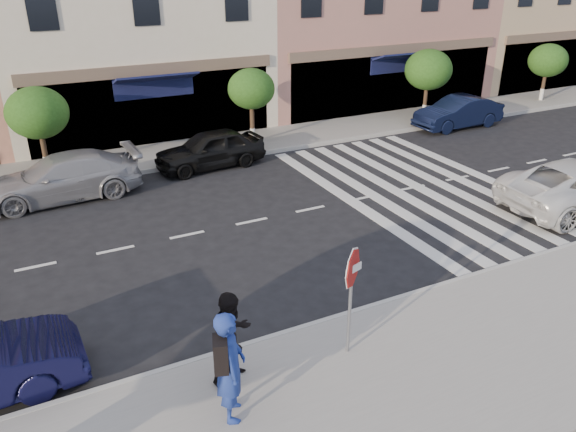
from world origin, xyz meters
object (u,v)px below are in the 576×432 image
at_px(stop_sign, 352,278).
at_px(car_far_right, 458,112).
at_px(walker, 232,337).
at_px(car_far_mid, 210,149).
at_px(photographer, 230,366).
at_px(car_far_left, 62,178).

height_order(stop_sign, car_far_right, stop_sign).
relative_size(walker, car_far_mid, 0.44).
relative_size(car_far_mid, car_far_right, 0.96).
bearing_deg(photographer, car_far_right, -33.90).
distance_m(walker, car_far_right, 19.33).
bearing_deg(car_far_left, car_far_right, 90.22).
bearing_deg(walker, stop_sign, -32.88).
xyz_separation_m(stop_sign, photographer, (-2.63, -0.52, -0.66)).
relative_size(stop_sign, car_far_right, 0.53).
xyz_separation_m(photographer, car_far_mid, (3.98, 12.24, -0.47)).
bearing_deg(car_far_right, car_far_mid, -91.15).
relative_size(photographer, car_far_right, 0.47).
height_order(stop_sign, photographer, stop_sign).
height_order(walker, car_far_left, walker).
height_order(car_far_mid, car_far_right, car_far_right).
relative_size(car_far_left, car_far_right, 1.16).
distance_m(walker, car_far_left, 10.83).
bearing_deg(car_far_mid, stop_sign, -11.52).
xyz_separation_m(stop_sign, car_far_left, (-3.93, 11.00, -1.11)).
xyz_separation_m(photographer, car_far_left, (-1.31, 11.53, -0.44)).
xyz_separation_m(stop_sign, car_far_mid, (1.36, 11.72, -1.13)).
distance_m(stop_sign, walker, 2.42).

